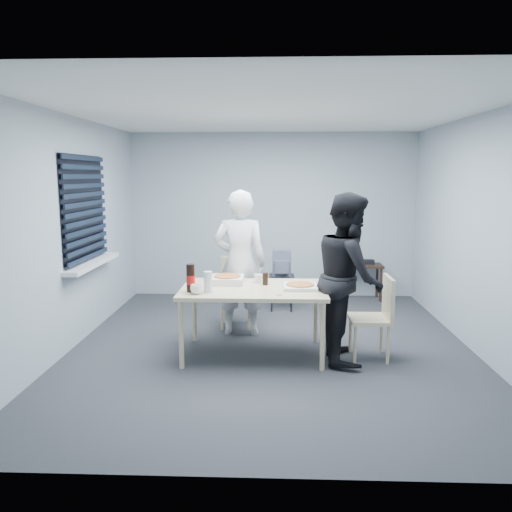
{
  "coord_description": "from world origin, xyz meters",
  "views": [
    {
      "loc": [
        0.04,
        -5.46,
        1.94
      ],
      "look_at": [
        -0.17,
        0.1,
        1.04
      ],
      "focal_mm": 35.0,
      "sensor_mm": 36.0,
      "label": 1
    }
  ],
  "objects_px": {
    "chair_right": "(378,312)",
    "side_table": "(355,269)",
    "chair_far": "(237,286)",
    "soda_bottle": "(191,279)",
    "stool": "(282,283)",
    "person_black": "(349,277)",
    "backpack": "(282,263)",
    "person_white": "(240,263)",
    "mug_a": "(196,289)",
    "mug_b": "(258,278)",
    "dining_table": "(253,293)"
  },
  "relations": [
    {
      "from": "person_white",
      "to": "person_black",
      "type": "relative_size",
      "value": 1.0
    },
    {
      "from": "chair_right",
      "to": "backpack",
      "type": "relative_size",
      "value": 2.37
    },
    {
      "from": "side_table",
      "to": "mug_b",
      "type": "distance_m",
      "value": 2.71
    },
    {
      "from": "person_black",
      "to": "side_table",
      "type": "xyz_separation_m",
      "value": [
        0.49,
        2.6,
        -0.41
      ]
    },
    {
      "from": "person_white",
      "to": "mug_a",
      "type": "bearing_deg",
      "value": 70.2
    },
    {
      "from": "chair_right",
      "to": "mug_b",
      "type": "bearing_deg",
      "value": 165.97
    },
    {
      "from": "backpack",
      "to": "soda_bottle",
      "type": "bearing_deg",
      "value": -94.95
    },
    {
      "from": "side_table",
      "to": "mug_b",
      "type": "height_order",
      "value": "mug_b"
    },
    {
      "from": "dining_table",
      "to": "backpack",
      "type": "bearing_deg",
      "value": 79.94
    },
    {
      "from": "chair_right",
      "to": "side_table",
      "type": "relative_size",
      "value": 1.06
    },
    {
      "from": "person_black",
      "to": "mug_b",
      "type": "relative_size",
      "value": 17.7
    },
    {
      "from": "stool",
      "to": "soda_bottle",
      "type": "height_order",
      "value": "soda_bottle"
    },
    {
      "from": "soda_bottle",
      "to": "stool",
      "type": "bearing_deg",
      "value": 65.14
    },
    {
      "from": "person_white",
      "to": "side_table",
      "type": "distance_m",
      "value": 2.5
    },
    {
      "from": "soda_bottle",
      "to": "chair_right",
      "type": "bearing_deg",
      "value": 4.64
    },
    {
      "from": "backpack",
      "to": "mug_a",
      "type": "relative_size",
      "value": 3.05
    },
    {
      "from": "person_white",
      "to": "chair_far",
      "type": "bearing_deg",
      "value": -79.69
    },
    {
      "from": "person_black",
      "to": "side_table",
      "type": "bearing_deg",
      "value": -10.67
    },
    {
      "from": "person_white",
      "to": "mug_b",
      "type": "bearing_deg",
      "value": 117.35
    },
    {
      "from": "person_black",
      "to": "backpack",
      "type": "distance_m",
      "value": 2.05
    },
    {
      "from": "soda_bottle",
      "to": "dining_table",
      "type": "bearing_deg",
      "value": 18.92
    },
    {
      "from": "stool",
      "to": "mug_a",
      "type": "height_order",
      "value": "mug_a"
    },
    {
      "from": "chair_right",
      "to": "side_table",
      "type": "bearing_deg",
      "value": 86.25
    },
    {
      "from": "mug_a",
      "to": "soda_bottle",
      "type": "relative_size",
      "value": 0.43
    },
    {
      "from": "person_black",
      "to": "soda_bottle",
      "type": "distance_m",
      "value": 1.64
    },
    {
      "from": "person_black",
      "to": "backpack",
      "type": "bearing_deg",
      "value": 19.22
    },
    {
      "from": "mug_a",
      "to": "stool",
      "type": "bearing_deg",
      "value": 67.66
    },
    {
      "from": "chair_far",
      "to": "side_table",
      "type": "xyz_separation_m",
      "value": [
        1.75,
        1.43,
        -0.04
      ]
    },
    {
      "from": "mug_a",
      "to": "mug_b",
      "type": "distance_m",
      "value": 0.83
    },
    {
      "from": "stool",
      "to": "backpack",
      "type": "height_order",
      "value": "backpack"
    },
    {
      "from": "mug_a",
      "to": "soda_bottle",
      "type": "height_order",
      "value": "soda_bottle"
    },
    {
      "from": "person_white",
      "to": "backpack",
      "type": "xyz_separation_m",
      "value": [
        0.52,
        1.13,
        -0.2
      ]
    },
    {
      "from": "person_black",
      "to": "side_table",
      "type": "distance_m",
      "value": 2.68
    },
    {
      "from": "dining_table",
      "to": "side_table",
      "type": "distance_m",
      "value": 2.94
    },
    {
      "from": "person_white",
      "to": "backpack",
      "type": "bearing_deg",
      "value": -114.77
    },
    {
      "from": "dining_table",
      "to": "stool",
      "type": "relative_size",
      "value": 3.06
    },
    {
      "from": "chair_right",
      "to": "person_white",
      "type": "relative_size",
      "value": 0.5
    },
    {
      "from": "person_white",
      "to": "mug_a",
      "type": "relative_size",
      "value": 14.39
    },
    {
      "from": "side_table",
      "to": "mug_b",
      "type": "xyz_separation_m",
      "value": [
        -1.45,
        -2.26,
        0.32
      ]
    },
    {
      "from": "mug_a",
      "to": "chair_far",
      "type": "bearing_deg",
      "value": 77.83
    },
    {
      "from": "person_black",
      "to": "mug_b",
      "type": "bearing_deg",
      "value": 70.66
    },
    {
      "from": "dining_table",
      "to": "mug_a",
      "type": "bearing_deg",
      "value": -151.35
    },
    {
      "from": "dining_table",
      "to": "stool",
      "type": "distance_m",
      "value": 1.92
    },
    {
      "from": "side_table",
      "to": "dining_table",
      "type": "bearing_deg",
      "value": -120.58
    },
    {
      "from": "chair_right",
      "to": "backpack",
      "type": "xyz_separation_m",
      "value": [
        -0.99,
        1.91,
        0.17
      ]
    },
    {
      "from": "stool",
      "to": "side_table",
      "type": "bearing_deg",
      "value": 29.55
    },
    {
      "from": "side_table",
      "to": "soda_bottle",
      "type": "xyz_separation_m",
      "value": [
        -2.13,
        -2.74,
        0.41
      ]
    },
    {
      "from": "stool",
      "to": "mug_b",
      "type": "relative_size",
      "value": 5.03
    },
    {
      "from": "stool",
      "to": "chair_far",
      "type": "bearing_deg",
      "value": -127.5
    },
    {
      "from": "person_black",
      "to": "stool",
      "type": "bearing_deg",
      "value": 19.11
    }
  ]
}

